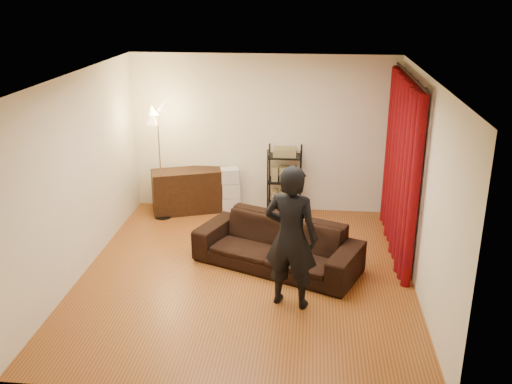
# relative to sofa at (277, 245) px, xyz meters

# --- Properties ---
(floor) EXTENTS (5.00, 5.00, 0.00)m
(floor) POSITION_rel_sofa_xyz_m (-0.40, -0.28, -0.34)
(floor) COLOR brown
(floor) RESTS_ON ground
(ceiling) EXTENTS (5.00, 5.00, 0.00)m
(ceiling) POSITION_rel_sofa_xyz_m (-0.40, -0.28, 2.36)
(ceiling) COLOR white
(ceiling) RESTS_ON ground
(wall_back) EXTENTS (5.00, 0.00, 5.00)m
(wall_back) POSITION_rel_sofa_xyz_m (-0.40, 2.22, 1.01)
(wall_back) COLOR beige
(wall_back) RESTS_ON ground
(wall_front) EXTENTS (5.00, 0.00, 5.00)m
(wall_front) POSITION_rel_sofa_xyz_m (-0.40, -2.78, 1.01)
(wall_front) COLOR beige
(wall_front) RESTS_ON ground
(wall_left) EXTENTS (0.00, 5.00, 5.00)m
(wall_left) POSITION_rel_sofa_xyz_m (-2.65, -0.28, 1.01)
(wall_left) COLOR beige
(wall_left) RESTS_ON ground
(wall_right) EXTENTS (0.00, 5.00, 5.00)m
(wall_right) POSITION_rel_sofa_xyz_m (1.85, -0.28, 1.01)
(wall_right) COLOR beige
(wall_right) RESTS_ON ground
(curtain_rod) EXTENTS (0.04, 2.65, 0.04)m
(curtain_rod) POSITION_rel_sofa_xyz_m (1.75, 0.85, 2.24)
(curtain_rod) COLOR black
(curtain_rod) RESTS_ON wall_right
(curtain) EXTENTS (0.22, 2.65, 2.55)m
(curtain) POSITION_rel_sofa_xyz_m (1.73, 0.85, 0.94)
(curtain) COLOR #650602
(curtain) RESTS_ON ground
(sofa) EXTENTS (2.47, 1.73, 0.67)m
(sofa) POSITION_rel_sofa_xyz_m (0.00, 0.00, 0.00)
(sofa) COLOR black
(sofa) RESTS_ON ground
(person) EXTENTS (0.75, 0.59, 1.81)m
(person) POSITION_rel_sofa_xyz_m (0.22, -0.98, 0.57)
(person) COLOR black
(person) RESTS_ON ground
(media_cabinet) EXTENTS (1.38, 0.89, 0.75)m
(media_cabinet) POSITION_rel_sofa_xyz_m (-1.65, 1.95, 0.04)
(media_cabinet) COLOR black
(media_cabinet) RESTS_ON ground
(storage_boxes) EXTENTS (0.36, 0.31, 0.78)m
(storage_boxes) POSITION_rel_sofa_xyz_m (-0.95, 2.03, 0.06)
(storage_boxes) COLOR beige
(storage_boxes) RESTS_ON ground
(wire_shelf) EXTENTS (0.60, 0.47, 1.20)m
(wire_shelf) POSITION_rel_sofa_xyz_m (-0.01, 2.00, 0.26)
(wire_shelf) COLOR black
(wire_shelf) RESTS_ON ground
(floor_lamp) EXTENTS (0.44, 0.44, 1.93)m
(floor_lamp) POSITION_rel_sofa_xyz_m (-2.06, 1.62, 0.63)
(floor_lamp) COLOR silver
(floor_lamp) RESTS_ON ground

